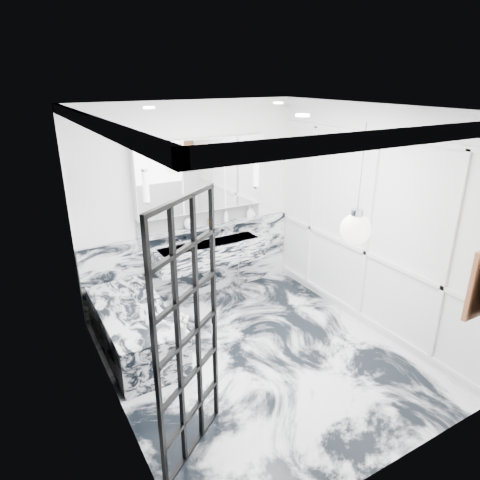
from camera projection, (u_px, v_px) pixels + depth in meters
floor at (258, 358)px, 5.00m from camera, size 3.60×3.60×0.00m
ceiling at (263, 108)px, 3.99m from camera, size 3.60×3.60×0.00m
wall_back at (191, 205)px, 5.95m from camera, size 3.60×0.00×3.60m
wall_front at (397, 329)px, 3.04m from camera, size 3.60×0.00×3.60m
wall_left at (107, 281)px, 3.75m from camera, size 0.00×3.60×3.60m
wall_right at (370, 222)px, 5.25m from camera, size 0.00×3.60×3.60m
marble_clad_back at (194, 263)px, 6.25m from camera, size 3.18×0.05×1.05m
marble_clad_left at (109, 287)px, 3.78m from camera, size 0.02×3.56×2.68m
panel_molding at (368, 230)px, 5.27m from camera, size 0.03×3.40×2.30m
soap_bottle_a at (226, 216)px, 6.19m from camera, size 0.09×0.09×0.20m
soap_bottle_b at (249, 212)px, 6.38m from camera, size 0.10×0.10×0.18m
soap_bottle_c at (252, 213)px, 6.41m from camera, size 0.13×0.13×0.13m
face_pot at (189, 224)px, 5.93m from camera, size 0.17×0.17×0.17m
amber_bottle at (209, 222)px, 6.08m from camera, size 0.04×0.04×0.10m
flower_vase at (183, 330)px, 4.44m from camera, size 0.08×0.08×0.12m
crittall_door at (188, 338)px, 3.40m from camera, size 0.74×0.55×2.28m
pendant_light at (356, 229)px, 3.60m from camera, size 0.26×0.26×0.26m
trough_sink at (209, 253)px, 6.06m from camera, size 1.60×0.45×0.30m
ledge at (204, 227)px, 6.07m from camera, size 1.90×0.14×0.04m
subway_tile at (202, 217)px, 6.08m from camera, size 1.90×0.03×0.23m
mirror_cabinet at (202, 175)px, 5.81m from camera, size 1.90×0.16×1.00m
sconce_left at (146, 187)px, 5.36m from camera, size 0.07×0.07×0.40m
sconce_right at (257, 173)px, 6.13m from camera, size 0.07×0.07×0.40m
bathtub at (135, 329)px, 5.08m from camera, size 0.75×1.65×0.55m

